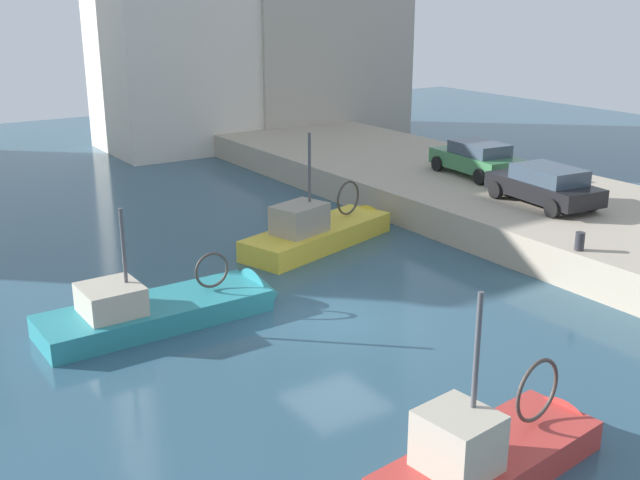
{
  "coord_description": "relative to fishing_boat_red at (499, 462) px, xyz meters",
  "views": [
    {
      "loc": [
        -10.9,
        -15.66,
        8.41
      ],
      "look_at": [
        1.5,
        3.05,
        1.2
      ],
      "focal_mm": 43.0,
      "sensor_mm": 36.0,
      "label": 1
    }
  ],
  "objects": [
    {
      "name": "fishing_boat_teal",
      "position": [
        -2.33,
        9.82,
        -0.06
      ],
      "size": [
        6.94,
        2.35,
        4.25
      ],
      "color": "teal",
      "rests_on": "ground"
    },
    {
      "name": "parked_car_black",
      "position": [
        11.91,
        9.4,
        1.76
      ],
      "size": [
        2.42,
        4.45,
        1.41
      ],
      "color": "black",
      "rests_on": "quay_wall"
    },
    {
      "name": "parked_car_green",
      "position": [
        13.21,
        14.15,
        1.76
      ],
      "size": [
        2.31,
        4.27,
        1.42
      ],
      "color": "#387547",
      "rests_on": "quay_wall"
    },
    {
      "name": "water_surface",
      "position": [
        1.4,
        7.31,
        -0.17
      ],
      "size": [
        80.0,
        80.0,
        0.0
      ],
      "primitive_type": "plane",
      "color": "#2D5166",
      "rests_on": "ground"
    },
    {
      "name": "fishing_boat_red",
      "position": [
        0.0,
        0.0,
        0.0
      ],
      "size": [
        5.72,
        2.2,
        4.53
      ],
      "color": "#BC3833",
      "rests_on": "ground"
    },
    {
      "name": "quay_wall",
      "position": [
        12.9,
        7.31,
        0.43
      ],
      "size": [
        9.0,
        56.0,
        1.2
      ],
      "primitive_type": "cube",
      "color": "#ADA08C",
      "rests_on": "ground"
    },
    {
      "name": "fishing_boat_yellow",
      "position": [
        4.83,
        13.07,
        -0.01
      ],
      "size": [
        7.14,
        3.71,
        4.9
      ],
      "color": "gold",
      "rests_on": "ground"
    },
    {
      "name": "mooring_bollard_mid",
      "position": [
        8.75,
        5.31,
        1.31
      ],
      "size": [
        0.28,
        0.28,
        0.55
      ],
      "primitive_type": "cylinder",
      "color": "#2D2D33",
      "rests_on": "quay_wall"
    }
  ]
}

